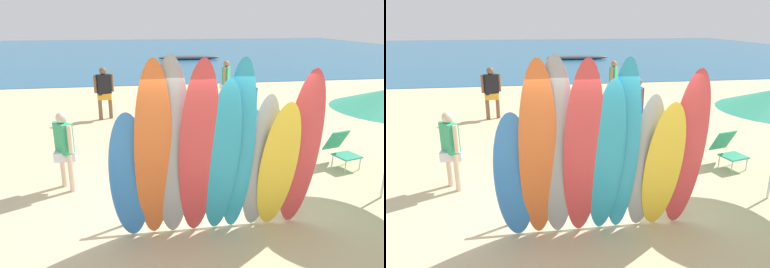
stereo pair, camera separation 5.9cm
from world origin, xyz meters
The scene contains 19 objects.
ground centered at (0.00, 14.00, 0.00)m, with size 60.00×60.00×0.00m, color #D3BC8C.
ocean_water centered at (0.00, 32.66, 0.01)m, with size 60.00×40.00×0.02m, color #235B7F.
surfboard_rack centered at (0.00, 0.00, 0.52)m, with size 2.92×0.07×0.66m.
surfboard_blue_0 centered at (-1.26, -0.46, 1.02)m, with size 0.58×0.08×2.07m, color #337AD1.
surfboard_orange_1 centered at (-0.92, -0.60, 1.38)m, with size 0.52×0.06×2.84m, color orange.
surfboard_grey_2 centered at (-0.67, -0.58, 1.40)m, with size 0.55×0.08×2.85m, color #999EA3.
surfboard_red_3 centered at (-0.31, -0.67, 1.39)m, with size 0.54×0.06×2.87m, color #D13D42.
surfboard_teal_4 centered at (0.03, -0.63, 1.26)m, with size 0.50×0.07×2.59m, color #289EC6.
surfboard_teal_5 centered at (0.27, -0.59, 1.38)m, with size 0.48×0.06×2.81m, color #289EC6.
surfboard_grey_6 centered at (0.66, -0.49, 1.12)m, with size 0.50×0.07×2.28m, color #999EA3.
surfboard_yellow_7 centered at (0.91, -0.56, 1.08)m, with size 0.57×0.06×2.21m, color yellow.
surfboard_red_8 centered at (1.26, -0.53, 1.29)m, with size 0.55×0.07×2.62m, color #D13D42.
beachgoer_strolling centered at (-2.49, 1.52, 0.89)m, with size 0.40×0.48×1.55m.
beachgoer_photographing centered at (-2.11, 6.66, 0.98)m, with size 0.62×0.34×1.70m.
beachgoer_near_rack centered at (2.26, 7.89, 0.98)m, with size 0.44×0.58×1.70m.
beachgoer_midbeach centered at (1.85, 3.75, 0.99)m, with size 0.45×0.65×1.73m.
beach_chair_red centered at (3.38, 1.77, 0.42)m, with size 0.67×0.83×0.80m.
beach_chair_blue centered at (2.56, 2.83, 0.43)m, with size 0.55×0.75×0.81m.
distant_boat centered at (3.28, 23.75, 0.18)m, with size 4.95×0.89×0.40m.
Camera 1 is at (-1.12, -5.20, 3.20)m, focal length 33.73 mm.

